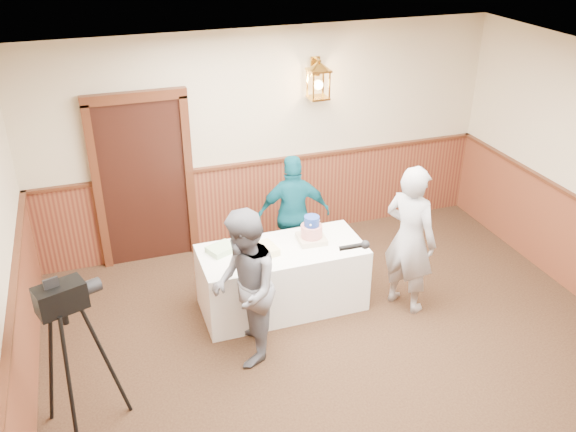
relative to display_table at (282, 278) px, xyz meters
name	(u,v)px	position (x,y,z in m)	size (l,w,h in m)	color
ground	(386,417)	(0.35, -1.90, -0.38)	(7.00, 7.00, 0.00)	black
room_shell	(369,247)	(0.29, -1.45, 1.15)	(6.02, 7.02, 2.81)	beige
display_table	(282,278)	(0.00, 0.00, 0.00)	(1.80, 0.80, 0.75)	white
tiered_cake	(312,232)	(0.36, 0.05, 0.50)	(0.32, 0.32, 0.31)	beige
sheet_cake_yellow	(259,251)	(-0.27, -0.03, 0.41)	(0.38, 0.29, 0.08)	#E8DF8B
sheet_cake_green	(221,249)	(-0.64, 0.15, 0.41)	(0.28, 0.22, 0.07)	#8DC289
interviewer	(245,289)	(-0.61, -0.69, 0.44)	(1.49, 0.89, 1.62)	slate
baker	(410,239)	(1.32, -0.42, 0.48)	(0.62, 0.41, 1.71)	#9E9EA3
assistant_p	(294,214)	(0.39, 0.73, 0.37)	(0.88, 0.37, 1.50)	#0D5162
tv_camera_rig	(76,371)	(-2.19, -1.21, 0.31)	(0.60, 0.56, 1.52)	black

